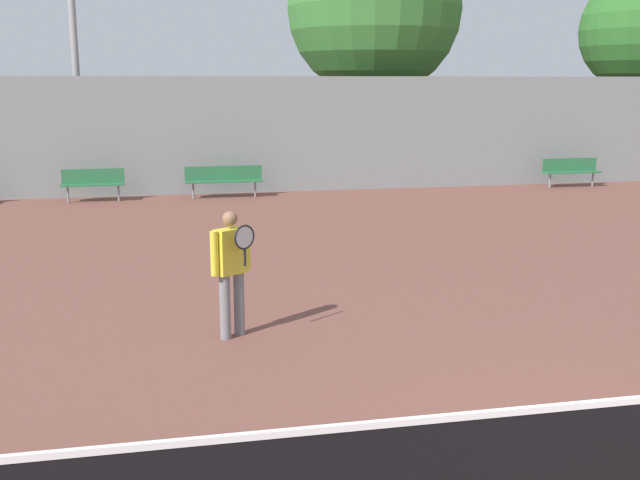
% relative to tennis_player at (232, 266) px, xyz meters
% --- Properties ---
extents(tennis_player, '(0.56, 0.53, 1.64)m').
position_rel_tennis_player_xyz_m(tennis_player, '(0.00, 0.00, 0.00)').
color(tennis_player, slate).
rests_on(tennis_player, ground_plane).
extents(bench_courtside_near, '(1.67, 0.40, 0.89)m').
position_rel_tennis_player_xyz_m(bench_courtside_near, '(-2.74, 11.93, -0.38)').
color(bench_courtside_near, '#28663D').
rests_on(bench_courtside_near, ground_plane).
extents(bench_adjacent_court, '(1.82, 0.40, 0.89)m').
position_rel_tennis_player_xyz_m(bench_adjacent_court, '(11.57, 11.93, -0.38)').
color(bench_adjacent_court, '#28663D').
rests_on(bench_adjacent_court, ground_plane).
extents(bench_by_gate, '(2.18, 0.40, 0.89)m').
position_rel_tennis_player_xyz_m(bench_by_gate, '(0.82, 11.93, -0.38)').
color(bench_by_gate, '#28663D').
rests_on(bench_by_gate, ground_plane).
extents(back_fence, '(27.37, 0.06, 3.38)m').
position_rel_tennis_player_xyz_m(back_fence, '(2.79, 12.76, 0.75)').
color(back_fence, gray).
rests_on(back_fence, ground_plane).
extents(tree_green_broad, '(5.84, 5.84, 8.56)m').
position_rel_tennis_player_xyz_m(tree_green_broad, '(6.26, 15.86, 4.68)').
color(tree_green_broad, brown).
rests_on(tree_green_broad, ground_plane).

